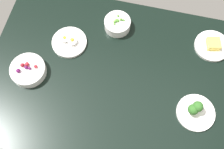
{
  "coord_description": "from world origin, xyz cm",
  "views": [
    {
      "loc": [
        -11.89,
        51.28,
        130.06
      ],
      "look_at": [
        0.0,
        0.0,
        6.0
      ],
      "focal_mm": 45.78,
      "sensor_mm": 36.0,
      "label": 1
    }
  ],
  "objects_px": {
    "plate_eggs": "(69,42)",
    "bowl_peas": "(117,24)",
    "plate_broccoli": "(196,111)",
    "plate_cheese": "(212,45)",
    "bowl_berries": "(28,70)"
  },
  "relations": [
    {
      "from": "plate_cheese",
      "to": "bowl_peas",
      "type": "bearing_deg",
      "value": -0.63
    },
    {
      "from": "plate_broccoli",
      "to": "bowl_peas",
      "type": "xyz_separation_m",
      "value": [
        0.44,
        -0.36,
        0.01
      ]
    },
    {
      "from": "plate_broccoli",
      "to": "plate_cheese",
      "type": "distance_m",
      "value": 0.36
    },
    {
      "from": "bowl_berries",
      "to": "plate_broccoli",
      "type": "bearing_deg",
      "value": 178.49
    },
    {
      "from": "plate_broccoli",
      "to": "bowl_berries",
      "type": "height_order",
      "value": "plate_broccoli"
    },
    {
      "from": "plate_cheese",
      "to": "bowl_berries",
      "type": "height_order",
      "value": "bowl_berries"
    },
    {
      "from": "plate_eggs",
      "to": "bowl_peas",
      "type": "bearing_deg",
      "value": -145.64
    },
    {
      "from": "plate_broccoli",
      "to": "plate_cheese",
      "type": "height_order",
      "value": "plate_broccoli"
    },
    {
      "from": "plate_cheese",
      "to": "bowl_berries",
      "type": "distance_m",
      "value": 0.91
    },
    {
      "from": "bowl_peas",
      "to": "plate_cheese",
      "type": "height_order",
      "value": "bowl_peas"
    },
    {
      "from": "plate_cheese",
      "to": "plate_eggs",
      "type": "bearing_deg",
      "value": 11.38
    },
    {
      "from": "bowl_peas",
      "to": "plate_cheese",
      "type": "bearing_deg",
      "value": 179.37
    },
    {
      "from": "plate_broccoli",
      "to": "plate_cheese",
      "type": "xyz_separation_m",
      "value": [
        -0.04,
        -0.36,
        -0.01
      ]
    },
    {
      "from": "bowl_peas",
      "to": "plate_cheese",
      "type": "xyz_separation_m",
      "value": [
        -0.48,
        0.01,
        -0.02
      ]
    },
    {
      "from": "plate_broccoli",
      "to": "bowl_berries",
      "type": "xyz_separation_m",
      "value": [
        0.8,
        -0.02,
        0.0
      ]
    }
  ]
}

